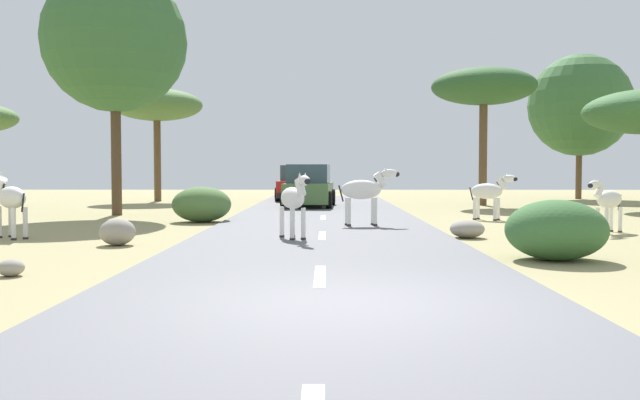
{
  "coord_description": "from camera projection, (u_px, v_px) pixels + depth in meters",
  "views": [
    {
      "loc": [
        -0.35,
        -7.83,
        1.6
      ],
      "look_at": [
        -0.51,
        10.53,
        0.77
      ],
      "focal_mm": 38.28,
      "sensor_mm": 36.0,
      "label": 1
    }
  ],
  "objects": [
    {
      "name": "tree_0",
      "position": [
        115.0,
        41.0,
        23.38
      ],
      "size": [
        4.92,
        4.92,
        8.48
      ],
      "color": "#4C3823",
      "rests_on": "ground_plane"
    },
    {
      "name": "tree_5",
      "position": [
        157.0,
        106.0,
        33.71
      ],
      "size": [
        4.49,
        4.49,
        5.57
      ],
      "color": "brown",
      "rests_on": "ground_plane"
    },
    {
      "name": "zebra_0",
      "position": [
        294.0,
        199.0,
        15.15
      ],
      "size": [
        0.86,
        1.49,
        1.49
      ],
      "rotation": [
        0.0,
        0.0,
        3.55
      ],
      "color": "silver",
      "rests_on": "road"
    },
    {
      "name": "car_0",
      "position": [
        309.0,
        187.0,
        28.15
      ],
      "size": [
        2.22,
        4.44,
        1.74
      ],
      "rotation": [
        0.0,
        0.0,
        -0.06
      ],
      "color": "#476B38",
      "rests_on": "road"
    },
    {
      "name": "lane_markings",
      "position": [
        317.0,
        322.0,
        6.9
      ],
      "size": [
        0.16,
        56.0,
        0.01
      ],
      "color": "silver",
      "rests_on": "road"
    },
    {
      "name": "bush_0",
      "position": [
        202.0,
        204.0,
        20.59
      ],
      "size": [
        1.78,
        1.61,
        1.07
      ],
      "primitive_type": "ellipsoid",
      "color": "#4C7038",
      "rests_on": "ground_plane"
    },
    {
      "name": "tree_1",
      "position": [
        580.0,
        105.0,
        36.28
      ],
      "size": [
        5.4,
        5.4,
        7.7
      ],
      "color": "brown",
      "rests_on": "ground_plane"
    },
    {
      "name": "rock_0",
      "position": [
        467.0,
        229.0,
        15.85
      ],
      "size": [
        0.8,
        0.82,
        0.42
      ],
      "primitive_type": "ellipsoid",
      "color": "gray",
      "rests_on": "ground_plane"
    },
    {
      "name": "rock_1",
      "position": [
        11.0,
        268.0,
        10.19
      ],
      "size": [
        0.38,
        0.41,
        0.26
      ],
      "primitive_type": "ellipsoid",
      "color": "gray",
      "rests_on": "ground_plane"
    },
    {
      "name": "car_1",
      "position": [
        298.0,
        184.0,
        33.98
      ],
      "size": [
        2.13,
        4.4,
        1.74
      ],
      "rotation": [
        0.0,
        0.0,
        3.11
      ],
      "color": "red",
      "rests_on": "road"
    },
    {
      "name": "ground_plane",
      "position": [
        356.0,
        307.0,
        7.89
      ],
      "size": [
        90.0,
        90.0,
        0.0
      ],
      "primitive_type": "plane",
      "color": "#998E60"
    },
    {
      "name": "zebra_1",
      "position": [
        10.0,
        198.0,
        15.72
      ],
      "size": [
        1.39,
        1.23,
        1.56
      ],
      "rotation": [
        0.0,
        0.0,
        0.87
      ],
      "color": "silver",
      "rests_on": "ground_plane"
    },
    {
      "name": "bush_1",
      "position": [
        556.0,
        230.0,
        11.97
      ],
      "size": [
        1.78,
        1.6,
        1.07
      ],
      "primitive_type": "ellipsoid",
      "color": "#386633",
      "rests_on": "ground_plane"
    },
    {
      "name": "road",
      "position": [
        318.0,
        305.0,
        7.9
      ],
      "size": [
        6.0,
        64.0,
        0.05
      ],
      "primitive_type": "cube",
      "color": "slate",
      "rests_on": "ground_plane"
    },
    {
      "name": "tree_2",
      "position": [
        484.0,
        88.0,
        29.9
      ],
      "size": [
        4.58,
        4.58,
        6.03
      ],
      "color": "brown",
      "rests_on": "ground_plane"
    },
    {
      "name": "rock_3",
      "position": [
        117.0,
        232.0,
        14.3
      ],
      "size": [
        0.74,
        0.73,
        0.57
      ],
      "primitive_type": "ellipsoid",
      "color": "gray",
      "rests_on": "ground_plane"
    },
    {
      "name": "zebra_2",
      "position": [
        489.0,
        192.0,
        21.37
      ],
      "size": [
        1.37,
        1.12,
        1.49
      ],
      "rotation": [
        0.0,
        0.0,
        4.08
      ],
      "color": "silver",
      "rests_on": "ground_plane"
    },
    {
      "name": "zebra_4",
      "position": [
        607.0,
        200.0,
        17.08
      ],
      "size": [
        1.27,
        1.05,
        1.38
      ],
      "rotation": [
        0.0,
        0.0,
        2.22
      ],
      "color": "silver",
      "rests_on": "ground_plane"
    },
    {
      "name": "zebra_3",
      "position": [
        365.0,
        190.0,
        18.74
      ],
      "size": [
        1.72,
        0.6,
        1.62
      ],
      "rotation": [
        0.0,
        0.0,
        4.85
      ],
      "color": "silver",
      "rests_on": "road"
    }
  ]
}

